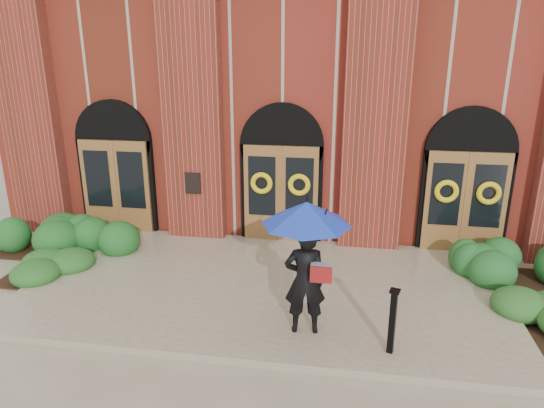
% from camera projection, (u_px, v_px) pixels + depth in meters
% --- Properties ---
extents(ground, '(90.00, 90.00, 0.00)m').
position_uv_depth(ground, '(262.00, 293.00, 10.27)').
color(ground, tan).
rests_on(ground, ground).
extents(landing, '(10.00, 5.30, 0.15)m').
position_uv_depth(landing, '(263.00, 287.00, 10.39)').
color(landing, tan).
rests_on(landing, ground).
extents(church_building, '(16.20, 12.53, 7.00)m').
position_uv_depth(church_building, '(306.00, 90.00, 17.44)').
color(church_building, maroon).
rests_on(church_building, ground).
extents(man_with_umbrella, '(1.71, 1.71, 2.42)m').
position_uv_depth(man_with_umbrella, '(306.00, 243.00, 8.14)').
color(man_with_umbrella, black).
rests_on(man_with_umbrella, landing).
extents(metal_post, '(0.19, 0.19, 1.15)m').
position_uv_depth(metal_post, '(392.00, 320.00, 7.87)').
color(metal_post, black).
rests_on(metal_post, landing).
extents(hedge_wall_left, '(3.32, 1.33, 0.85)m').
position_uv_depth(hedge_wall_left, '(71.00, 235.00, 12.29)').
color(hedge_wall_left, '#1B531D').
rests_on(hedge_wall_left, ground).
extents(hedge_wall_right, '(3.14, 1.25, 0.81)m').
position_uv_depth(hedge_wall_right, '(542.00, 268.00, 10.55)').
color(hedge_wall_right, '#1D5421').
rests_on(hedge_wall_right, ground).
extents(hedge_front_left, '(1.44, 1.23, 0.51)m').
position_uv_depth(hedge_front_left, '(41.00, 266.00, 10.98)').
color(hedge_front_left, '#23561D').
rests_on(hedge_front_left, ground).
extents(hedge_front_right, '(1.57, 1.35, 0.56)m').
position_uv_depth(hedge_front_right, '(531.00, 318.00, 8.81)').
color(hedge_front_right, '#275820').
rests_on(hedge_front_right, ground).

